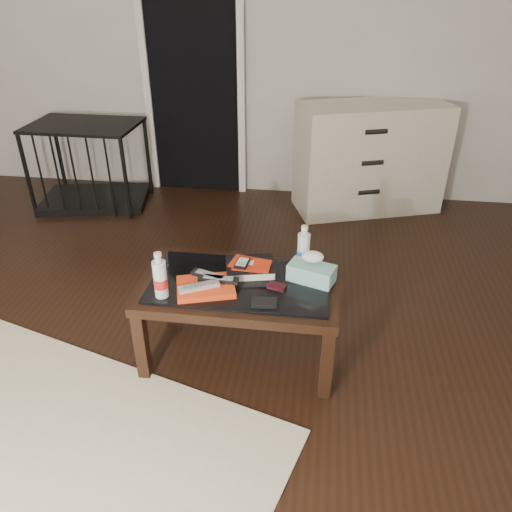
{
  "coord_description": "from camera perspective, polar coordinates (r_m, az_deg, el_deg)",
  "views": [
    {
      "loc": [
        0.76,
        -1.92,
        1.84
      ],
      "look_at": [
        0.45,
        0.29,
        0.55
      ],
      "focal_mm": 35.0,
      "sensor_mm": 36.0,
      "label": 1
    }
  ],
  "objects": [
    {
      "name": "wallet",
      "position": [
        2.36,
        0.93,
        -5.34
      ],
      "size": [
        0.13,
        0.08,
        0.02
      ],
      "primitive_type": "cube",
      "rotation": [
        0.0,
        0.0,
        0.08
      ],
      "color": "black",
      "rests_on": "coffee_table"
    },
    {
      "name": "coffee_table",
      "position": [
        2.57,
        -1.81,
        -4.08
      ],
      "size": [
        1.0,
        0.6,
        0.46
      ],
      "color": "black",
      "rests_on": "ground"
    },
    {
      "name": "room_shell",
      "position": [
        2.07,
        -14.78,
        23.06
      ],
      "size": [
        5.0,
        5.0,
        5.0
      ],
      "color": "beige",
      "rests_on": "ground"
    },
    {
      "name": "magazines",
      "position": [
        2.48,
        -5.78,
        -3.55
      ],
      "size": [
        0.33,
        0.28,
        0.03
      ],
      "primitive_type": "cube",
      "rotation": [
        0.0,
        0.0,
        0.3
      ],
      "color": "#EE3F16",
      "rests_on": "coffee_table"
    },
    {
      "name": "flip_phone",
      "position": [
        2.48,
        2.4,
        -3.51
      ],
      "size": [
        0.1,
        0.07,
        0.02
      ],
      "primitive_type": "cube",
      "rotation": [
        0.0,
        0.0,
        -0.31
      ],
      "color": "black",
      "rests_on": "coffee_table"
    },
    {
      "name": "ground",
      "position": [
        2.76,
        -10.38,
        -12.32
      ],
      "size": [
        5.0,
        5.0,
        0.0
      ],
      "primitive_type": "plane",
      "color": "black",
      "rests_on": "ground"
    },
    {
      "name": "rug",
      "position": [
        2.46,
        -25.36,
        -22.29
      ],
      "size": [
        2.35,
        2.02,
        0.01
      ],
      "primitive_type": "cube",
      "rotation": [
        0.0,
        0.0,
        -0.29
      ],
      "color": "beige",
      "rests_on": "ground"
    },
    {
      "name": "textbook",
      "position": [
        2.6,
        -0.68,
        -1.31
      ],
      "size": [
        0.29,
        0.25,
        0.05
      ],
      "primitive_type": "cube",
      "rotation": [
        0.0,
        0.0,
        0.23
      ],
      "color": "black",
      "rests_on": "coffee_table"
    },
    {
      "name": "remote_black_back",
      "position": [
        2.51,
        -5.29,
        -2.24
      ],
      "size": [
        0.21,
        0.11,
        0.02
      ],
      "primitive_type": "cube",
      "rotation": [
        0.0,
        0.0,
        -0.32
      ],
      "color": "black",
      "rests_on": "magazines"
    },
    {
      "name": "pet_crate",
      "position": [
        4.69,
        -18.2,
        8.47
      ],
      "size": [
        1.0,
        0.76,
        0.71
      ],
      "rotation": [
        0.0,
        0.0,
        0.19
      ],
      "color": "black",
      "rests_on": "ground"
    },
    {
      "name": "remote_silver",
      "position": [
        2.44,
        -6.53,
        -3.44
      ],
      "size": [
        0.2,
        0.14,
        0.02
      ],
      "primitive_type": "cube",
      "rotation": [
        0.0,
        0.0,
        0.5
      ],
      "color": "#A0A0A4",
      "rests_on": "magazines"
    },
    {
      "name": "water_bottle_right",
      "position": [
        2.61,
        5.47,
        1.1
      ],
      "size": [
        0.07,
        0.07,
        0.24
      ],
      "primitive_type": "cylinder",
      "rotation": [
        0.0,
        0.0,
        0.08
      ],
      "color": "silver",
      "rests_on": "coffee_table"
    },
    {
      "name": "water_bottle_left",
      "position": [
        2.41,
        -10.93,
        -2.13
      ],
      "size": [
        0.08,
        0.08,
        0.24
      ],
      "primitive_type": "cylinder",
      "rotation": [
        0.0,
        0.0,
        0.25
      ],
      "color": "silver",
      "rests_on": "coffee_table"
    },
    {
      "name": "dvd_mailers",
      "position": [
        2.59,
        -0.83,
        -0.82
      ],
      "size": [
        0.21,
        0.17,
        0.01
      ],
      "primitive_type": "cube",
      "rotation": [
        0.0,
        0.0,
        -0.21
      ],
      "color": "red",
      "rests_on": "textbook"
    },
    {
      "name": "doorway",
      "position": [
        4.61,
        -7.15,
        19.64
      ],
      "size": [
        0.9,
        0.08,
        2.07
      ],
      "color": "black",
      "rests_on": "ground"
    },
    {
      "name": "tissue_box",
      "position": [
        2.53,
        6.37,
        -1.94
      ],
      "size": [
        0.26,
        0.19,
        0.09
      ],
      "primitive_type": "cube",
      "rotation": [
        0.0,
        0.0,
        -0.32
      ],
      "color": "teal",
      "rests_on": "coffee_table"
    },
    {
      "name": "remote_black_front",
      "position": [
        2.48,
        -4.33,
        -2.62
      ],
      "size": [
        0.2,
        0.06,
        0.02
      ],
      "primitive_type": "cube",
      "rotation": [
        0.0,
        0.0,
        -0.04
      ],
      "color": "black",
      "rests_on": "magazines"
    },
    {
      "name": "ipod",
      "position": [
        2.57,
        -1.58,
        -0.79
      ],
      "size": [
        0.08,
        0.11,
        0.02
      ],
      "primitive_type": "cube",
      "rotation": [
        0.0,
        0.0,
        -0.12
      ],
      "color": "black",
      "rests_on": "dvd_mailers"
    },
    {
      "name": "dresser",
      "position": [
        4.39,
        12.85,
        10.85
      ],
      "size": [
        1.3,
        0.86,
        0.9
      ],
      "rotation": [
        0.0,
        0.0,
        0.33
      ],
      "color": "beige",
      "rests_on": "ground"
    }
  ]
}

